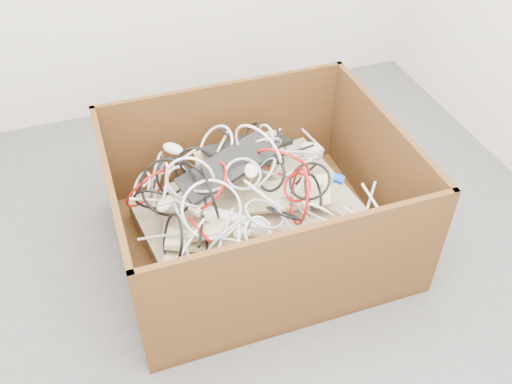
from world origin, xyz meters
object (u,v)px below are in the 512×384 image
object	(u,v)px
cardboard_box	(254,222)
vga_plug	(339,179)
power_strip_right	(236,221)
power_strip_left	(212,188)

from	to	relation	value
cardboard_box	vga_plug	world-z (taller)	cardboard_box
cardboard_box	power_strip_right	world-z (taller)	cardboard_box
cardboard_box	power_strip_left	size ratio (longest dim) A/B	4.44
vga_plug	cardboard_box	bearing A→B (deg)	-155.18
power_strip_left	vga_plug	size ratio (longest dim) A/B	6.00
power_strip_left	power_strip_right	size ratio (longest dim) A/B	1.00
cardboard_box	power_strip_left	xyz separation A→B (m)	(-0.18, 0.01, 0.24)
cardboard_box	power_strip_left	world-z (taller)	cardboard_box
power_strip_right	vga_plug	distance (m)	0.48
power_strip_right	power_strip_left	bearing A→B (deg)	140.97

